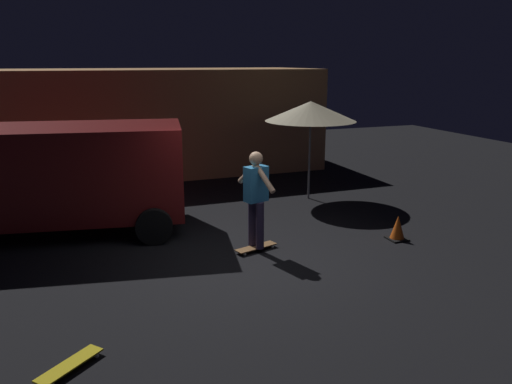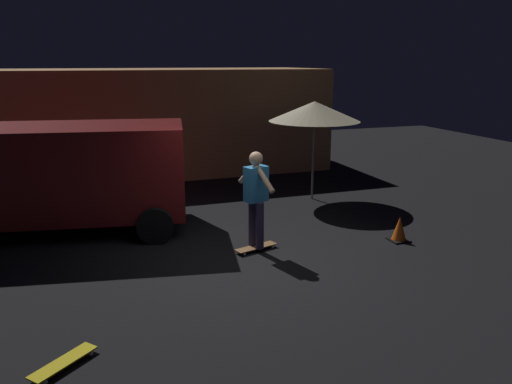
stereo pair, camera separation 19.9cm
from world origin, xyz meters
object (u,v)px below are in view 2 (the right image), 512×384
skater (256,193)px  parked_van (60,172)px  skateboard_spare (63,362)px  patio_umbrella (314,111)px  skateboard_ridden (256,247)px  traffic_cone (399,230)px

skater → parked_van: bearing=144.6°
parked_van → skateboard_spare: bearing=-89.3°
parked_van → patio_umbrella: patio_umbrella is taller
patio_umbrella → skateboard_spare: (-5.47, -5.31, -2.02)m
skateboard_ridden → skateboard_spare: bearing=-140.3°
skater → traffic_cone: (2.63, -0.41, -0.83)m
patio_umbrella → skateboard_ridden: bearing=-130.8°
skater → traffic_cone: 2.79m
skateboard_spare → skater: 4.13m
parked_van → skateboard_ridden: bearing=-35.4°
parked_van → skateboard_spare: size_ratio=6.73×
skateboard_ridden → patio_umbrella: bearing=49.2°
skateboard_ridden → skater: bearing=-90.0°
patio_umbrella → skateboard_ridden: patio_umbrella is taller
patio_umbrella → skateboard_ridden: (-2.38, -2.75, -2.02)m
patio_umbrella → traffic_cone: (0.25, -3.16, -1.86)m
skateboard_ridden → traffic_cone: (2.63, -0.41, 0.16)m
skater → traffic_cone: skater is taller
skateboard_spare → skateboard_ridden: bearing=39.7°
parked_van → skateboard_spare: (0.06, -4.79, -1.11)m
patio_umbrella → skateboard_ridden: 4.16m
traffic_cone → patio_umbrella: bearing=94.5°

